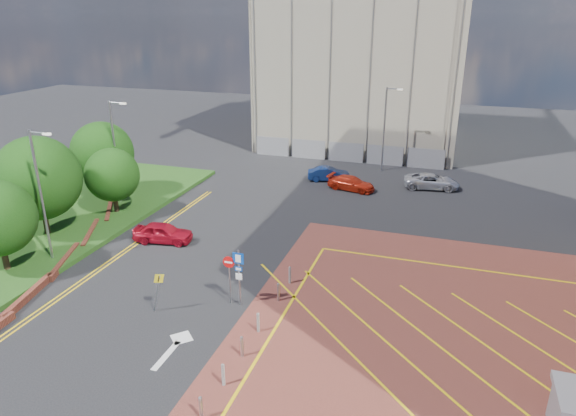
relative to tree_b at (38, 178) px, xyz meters
The scene contains 19 objects.
ground 16.83m from the tree_b, 17.88° to the right, with size 140.00×140.00×0.00m, color black.
forecourt 30.22m from the tree_b, ahead, with size 26.00×26.00×0.02m, color brown.
grass_bed 4.89m from the tree_b, 158.20° to the left, with size 14.00×32.00×0.30m, color #214C18.
retaining_wall 6.24m from the tree_b, 39.04° to the right, with size 6.06×20.33×0.40m.
tree_b is the anchor object (origin of this frame).
tree_c 5.49m from the tree_b, 68.20° to the left, with size 4.00×4.00×4.90m.
tree_d 8.07m from the tree_b, 97.13° to the left, with size 5.00×5.00×6.08m.
lamp_left_near 4.32m from the tree_b, 44.25° to the right, with size 1.53×0.16×8.00m.
lamp_left_far 7.10m from the tree_b, 81.23° to the left, with size 1.53×0.16×8.00m.
lamp_back 30.21m from the tree_b, 49.59° to the left, with size 1.53×0.16×8.00m.
sign_cluster 16.46m from the tree_b, 14.26° to the right, with size 1.17×0.12×3.20m.
warning_sign 13.98m from the tree_b, 25.71° to the right, with size 0.74×0.41×2.25m.
bollard_row 19.38m from the tree_b, 20.53° to the right, with size 0.14×11.14×0.90m.
construction_building 38.87m from the tree_b, 66.11° to the left, with size 21.20×19.20×22.00m, color #9F9782.
construction_fence 30.13m from the tree_b, 56.58° to the left, with size 21.60×0.06×2.00m, color gray.
car_red_left 8.91m from the tree_b, 12.49° to the left, with size 1.58×3.94×1.34m, color #B30F23.
car_blue_back 24.14m from the tree_b, 49.96° to the left, with size 1.33×3.82×1.26m, color navy.
car_red_back 24.45m from the tree_b, 42.45° to the left, with size 1.68×4.13×1.20m, color red.
car_silver_back 31.09m from the tree_b, 37.65° to the left, with size 2.18×4.72×1.31m, color silver.
Camera 1 is at (10.18, -20.60, 14.53)m, focal length 32.00 mm.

